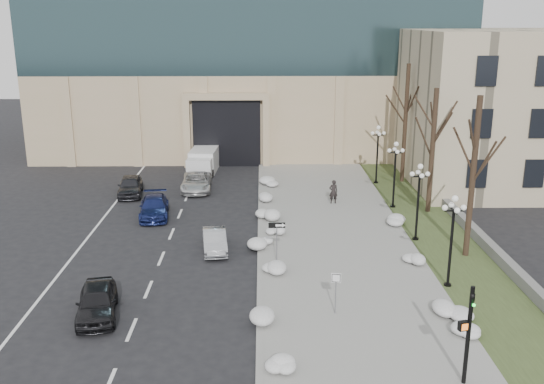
{
  "coord_description": "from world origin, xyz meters",
  "views": [
    {
      "loc": [
        -0.88,
        -21.4,
        12.84
      ],
      "look_at": [
        -0.32,
        11.12,
        3.5
      ],
      "focal_mm": 40.0,
      "sensor_mm": 36.0,
      "label": 1
    }
  ],
  "objects_px": {
    "car_a": "(97,302)",
    "box_truck": "(204,161)",
    "one_way_sign": "(280,230)",
    "car_e": "(130,186)",
    "car_b": "(215,241)",
    "keep_sign": "(336,285)",
    "lamppost_c": "(395,166)",
    "lamppost_b": "(419,192)",
    "lamppost_d": "(378,147)",
    "lamppost_a": "(452,229)",
    "traffic_signal": "(467,338)",
    "pedestrian": "(333,192)",
    "car_c": "(154,207)",
    "car_d": "(196,182)"
  },
  "relations": [
    {
      "from": "car_a",
      "to": "box_truck",
      "type": "distance_m",
      "value": 26.85
    },
    {
      "from": "one_way_sign",
      "to": "box_truck",
      "type": "bearing_deg",
      "value": 104.56
    },
    {
      "from": "box_truck",
      "to": "car_e",
      "type": "bearing_deg",
      "value": -119.92
    },
    {
      "from": "car_b",
      "to": "box_truck",
      "type": "xyz_separation_m",
      "value": [
        -2.31,
        18.88,
        0.33
      ]
    },
    {
      "from": "keep_sign",
      "to": "lamppost_c",
      "type": "height_order",
      "value": "lamppost_c"
    },
    {
      "from": "lamppost_b",
      "to": "lamppost_d",
      "type": "height_order",
      "value": "same"
    },
    {
      "from": "lamppost_a",
      "to": "car_e",
      "type": "bearing_deg",
      "value": 138.89
    },
    {
      "from": "car_a",
      "to": "keep_sign",
      "type": "xyz_separation_m",
      "value": [
        10.63,
        -0.11,
        0.79
      ]
    },
    {
      "from": "car_e",
      "to": "keep_sign",
      "type": "distance_m",
      "value": 23.55
    },
    {
      "from": "lamppost_d",
      "to": "car_b",
      "type": "bearing_deg",
      "value": -129.65
    },
    {
      "from": "lamppost_b",
      "to": "traffic_signal",
      "type": "bearing_deg",
      "value": -97.4
    },
    {
      "from": "pedestrian",
      "to": "lamppost_c",
      "type": "distance_m",
      "value": 4.69
    },
    {
      "from": "traffic_signal",
      "to": "car_e",
      "type": "bearing_deg",
      "value": 109.11
    },
    {
      "from": "lamppost_c",
      "to": "car_a",
      "type": "bearing_deg",
      "value": -136.48
    },
    {
      "from": "car_b",
      "to": "box_truck",
      "type": "height_order",
      "value": "box_truck"
    },
    {
      "from": "car_e",
      "to": "lamppost_d",
      "type": "relative_size",
      "value": 0.9
    },
    {
      "from": "car_c",
      "to": "lamppost_c",
      "type": "height_order",
      "value": "lamppost_c"
    },
    {
      "from": "pedestrian",
      "to": "box_truck",
      "type": "xyz_separation_m",
      "value": [
        -10.11,
        10.1,
        -0.03
      ]
    },
    {
      "from": "car_c",
      "to": "car_d",
      "type": "xyz_separation_m",
      "value": [
        2.18,
        6.41,
        0.01
      ]
    },
    {
      "from": "car_e",
      "to": "lamppost_b",
      "type": "xyz_separation_m",
      "value": [
        19.09,
        -10.16,
        2.34
      ]
    },
    {
      "from": "car_a",
      "to": "car_b",
      "type": "bearing_deg",
      "value": 48.87
    },
    {
      "from": "lamppost_d",
      "to": "traffic_signal",
      "type": "bearing_deg",
      "value": -93.96
    },
    {
      "from": "car_d",
      "to": "car_e",
      "type": "height_order",
      "value": "car_e"
    },
    {
      "from": "keep_sign",
      "to": "lamppost_b",
      "type": "height_order",
      "value": "lamppost_b"
    },
    {
      "from": "one_way_sign",
      "to": "car_a",
      "type": "bearing_deg",
      "value": -147.57
    },
    {
      "from": "lamppost_b",
      "to": "pedestrian",
      "type": "bearing_deg",
      "value": 118.92
    },
    {
      "from": "car_b",
      "to": "lamppost_a",
      "type": "bearing_deg",
      "value": -30.54
    },
    {
      "from": "one_way_sign",
      "to": "lamppost_a",
      "type": "height_order",
      "value": "lamppost_a"
    },
    {
      "from": "car_a",
      "to": "car_b",
      "type": "height_order",
      "value": "car_a"
    },
    {
      "from": "car_b",
      "to": "lamppost_b",
      "type": "relative_size",
      "value": 0.78
    },
    {
      "from": "pedestrian",
      "to": "lamppost_c",
      "type": "xyz_separation_m",
      "value": [
        4.1,
        -0.92,
        2.1
      ]
    },
    {
      "from": "box_truck",
      "to": "lamppost_d",
      "type": "distance_m",
      "value": 15.07
    },
    {
      "from": "car_e",
      "to": "one_way_sign",
      "type": "relative_size",
      "value": 1.72
    },
    {
      "from": "car_a",
      "to": "lamppost_d",
      "type": "bearing_deg",
      "value": 42.82
    },
    {
      "from": "traffic_signal",
      "to": "keep_sign",
      "type": "bearing_deg",
      "value": 110.71
    },
    {
      "from": "car_a",
      "to": "car_e",
      "type": "relative_size",
      "value": 0.98
    },
    {
      "from": "car_d",
      "to": "box_truck",
      "type": "relative_size",
      "value": 0.77
    },
    {
      "from": "lamppost_d",
      "to": "car_c",
      "type": "bearing_deg",
      "value": -153.92
    },
    {
      "from": "car_d",
      "to": "pedestrian",
      "type": "xyz_separation_m",
      "value": [
        10.15,
        -3.95,
        0.31
      ]
    },
    {
      "from": "traffic_signal",
      "to": "car_d",
      "type": "bearing_deg",
      "value": 99.82
    },
    {
      "from": "car_b",
      "to": "lamppost_b",
      "type": "xyz_separation_m",
      "value": [
        11.9,
        1.36,
        2.46
      ]
    },
    {
      "from": "car_c",
      "to": "pedestrian",
      "type": "height_order",
      "value": "pedestrian"
    },
    {
      "from": "traffic_signal",
      "to": "lamppost_b",
      "type": "xyz_separation_m",
      "value": [
        1.93,
        14.83,
        1.13
      ]
    },
    {
      "from": "car_a",
      "to": "car_b",
      "type": "distance_m",
      "value": 9.14
    },
    {
      "from": "car_a",
      "to": "lamppost_c",
      "type": "bearing_deg",
      "value": 33.02
    },
    {
      "from": "box_truck",
      "to": "car_b",
      "type": "bearing_deg",
      "value": -79.39
    },
    {
      "from": "car_d",
      "to": "lamppost_b",
      "type": "height_order",
      "value": "lamppost_b"
    },
    {
      "from": "pedestrian",
      "to": "car_a",
      "type": "bearing_deg",
      "value": 47.03
    },
    {
      "from": "lamppost_a",
      "to": "lamppost_c",
      "type": "relative_size",
      "value": 1.0
    },
    {
      "from": "one_way_sign",
      "to": "traffic_signal",
      "type": "height_order",
      "value": "traffic_signal"
    }
  ]
}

